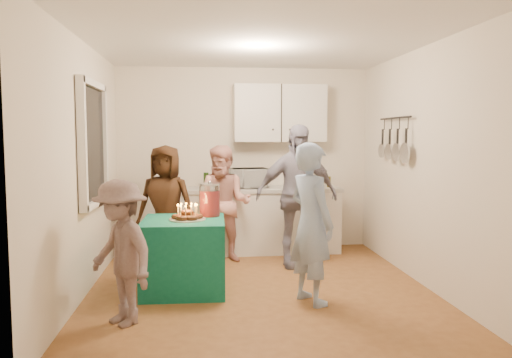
{
  "coord_description": "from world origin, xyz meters",
  "views": [
    {
      "loc": [
        -0.59,
        -5.2,
        1.64
      ],
      "look_at": [
        0.0,
        0.35,
        1.15
      ],
      "focal_mm": 35.0,
      "sensor_mm": 36.0,
      "label": 1
    }
  ],
  "objects": [
    {
      "name": "microwave",
      "position": [
        0.04,
        1.7,
        1.05
      ],
      "size": [
        0.53,
        0.4,
        0.27
      ],
      "primitive_type": "imported",
      "rotation": [
        0.0,
        0.0,
        0.15
      ],
      "color": "white",
      "rests_on": "countertop"
    },
    {
      "name": "pot_rack",
      "position": [
        1.72,
        0.7,
        1.6
      ],
      "size": [
        0.12,
        1.0,
        0.6
      ],
      "primitive_type": "cube",
      "color": "black",
      "rests_on": "right_wall"
    },
    {
      "name": "counter",
      "position": [
        0.2,
        1.7,
        0.43
      ],
      "size": [
        2.2,
        0.58,
        0.86
      ],
      "primitive_type": "cube",
      "color": "white",
      "rests_on": "floor"
    },
    {
      "name": "party_table",
      "position": [
        -0.8,
        0.02,
        0.38
      ],
      "size": [
        0.87,
        0.87,
        0.76
      ],
      "primitive_type": "cube",
      "rotation": [
        0.0,
        0.0,
        -0.02
      ],
      "color": "#0F634D",
      "rests_on": "floor"
    },
    {
      "name": "back_wall",
      "position": [
        0.0,
        2.0,
        1.3
      ],
      "size": [
        3.6,
        3.6,
        0.0
      ],
      "primitive_type": "plane",
      "color": "silver",
      "rests_on": "floor"
    },
    {
      "name": "countertop",
      "position": [
        0.2,
        1.7,
        0.89
      ],
      "size": [
        2.24,
        0.62,
        0.05
      ],
      "primitive_type": "cube",
      "color": "beige",
      "rests_on": "counter"
    },
    {
      "name": "window_night",
      "position": [
        -1.77,
        0.3,
        1.55
      ],
      "size": [
        0.04,
        1.0,
        1.2
      ],
      "primitive_type": "cube",
      "color": "black",
      "rests_on": "left_wall"
    },
    {
      "name": "ceiling",
      "position": [
        0.0,
        0.0,
        2.6
      ],
      "size": [
        4.0,
        4.0,
        0.0
      ],
      "primitive_type": "plane",
      "color": "white",
      "rests_on": "floor"
    },
    {
      "name": "child_near_left",
      "position": [
        -1.3,
        -0.88,
        0.63
      ],
      "size": [
        0.89,
        0.93,
        1.27
      ],
      "primitive_type": "imported",
      "rotation": [
        0.0,
        0.0,
        -0.87
      ],
      "color": "#5F4C4C",
      "rests_on": "floor"
    },
    {
      "name": "upper_cabinet",
      "position": [
        0.5,
        1.85,
        1.95
      ],
      "size": [
        1.3,
        0.3,
        0.8
      ],
      "primitive_type": "cube",
      "color": "white",
      "rests_on": "back_wall"
    },
    {
      "name": "man_birthday",
      "position": [
        0.45,
        -0.49,
        0.79
      ],
      "size": [
        0.59,
        0.68,
        1.57
      ],
      "primitive_type": "imported",
      "rotation": [
        0.0,
        0.0,
        2.01
      ],
      "color": "#98B3DD",
      "rests_on": "floor"
    },
    {
      "name": "punch_jar",
      "position": [
        -0.52,
        0.21,
        0.93
      ],
      "size": [
        0.22,
        0.22,
        0.34
      ],
      "primitive_type": "cylinder",
      "color": "red",
      "rests_on": "party_table"
    },
    {
      "name": "right_wall",
      "position": [
        1.8,
        0.0,
        1.3
      ],
      "size": [
        4.0,
        4.0,
        0.0
      ],
      "primitive_type": "plane",
      "color": "silver",
      "rests_on": "floor"
    },
    {
      "name": "woman_back_right",
      "position": [
        0.57,
        0.89,
        0.89
      ],
      "size": [
        1.07,
        0.52,
        1.78
      ],
      "primitive_type": "imported",
      "rotation": [
        0.0,
        0.0,
        0.08
      ],
      "color": "#141037",
      "rests_on": "floor"
    },
    {
      "name": "donut_cake",
      "position": [
        -0.76,
        -0.02,
        0.85
      ],
      "size": [
        0.38,
        0.38,
        0.18
      ],
      "primitive_type": null,
      "color": "#381C0C",
      "rests_on": "party_table"
    },
    {
      "name": "woman_back_center",
      "position": [
        -0.32,
        1.23,
        0.76
      ],
      "size": [
        0.87,
        0.77,
        1.51
      ],
      "primitive_type": "imported",
      "rotation": [
        0.0,
        0.0,
        -0.31
      ],
      "color": "#D97671",
      "rests_on": "floor"
    },
    {
      "name": "woman_back_left",
      "position": [
        -1.07,
        1.2,
        0.76
      ],
      "size": [
        0.84,
        0.66,
        1.52
      ],
      "primitive_type": "imported",
      "rotation": [
        0.0,
        0.0,
        -0.27
      ],
      "color": "#4F2E16",
      "rests_on": "floor"
    },
    {
      "name": "floor",
      "position": [
        0.0,
        0.0,
        0.0
      ],
      "size": [
        4.0,
        4.0,
        0.0
      ],
      "primitive_type": "plane",
      "color": "brown",
      "rests_on": "ground"
    },
    {
      "name": "left_wall",
      "position": [
        -1.8,
        0.0,
        1.3
      ],
      "size": [
        4.0,
        4.0,
        0.0
      ],
      "primitive_type": "plane",
      "color": "silver",
      "rests_on": "floor"
    }
  ]
}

